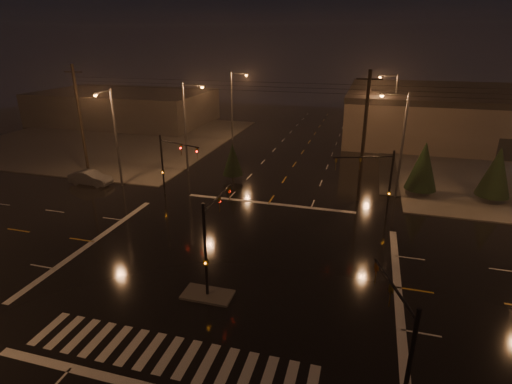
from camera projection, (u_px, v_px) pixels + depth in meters
ground at (230, 262)px, 27.49m from camera, size 140.00×140.00×0.00m
sidewalk_nw at (112, 138)px, 62.06m from camera, size 36.00×36.00×0.12m
median_island at (208, 295)px, 23.87m from camera, size 3.00×1.60×0.15m
crosswalk at (169, 355)px, 19.40m from camera, size 15.00×2.60×0.01m
stop_bar_far at (269, 203)px, 37.37m from camera, size 16.00×0.50×0.01m
commercial_block at (125, 107)px, 73.14m from camera, size 30.00×18.00×5.60m
signal_mast_median at (211, 233)px, 23.39m from camera, size 0.25×4.59×6.00m
signal_mast_ne at (378, 177)px, 32.82m from camera, size 4.84×1.86×6.00m
signal_mast_nw at (169, 159)px, 37.66m from camera, size 4.84×1.86×6.00m
signal_mast_se at (401, 346)px, 14.80m from camera, size 1.55×3.87×6.00m
streetlight_1 at (187, 122)px, 44.44m from camera, size 2.77×0.32×10.00m
streetlight_2 at (234, 102)px, 58.81m from camera, size 2.77×0.32×10.00m
streetlight_3 at (400, 138)px, 36.94m from camera, size 2.77×0.32×10.00m
streetlight_4 at (392, 106)px, 54.91m from camera, size 2.77×0.32×10.00m
streetlight_5 at (113, 132)px, 39.54m from camera, size 0.32×2.77×10.00m
utility_pole_0 at (81, 120)px, 43.48m from camera, size 2.20×0.32×12.00m
utility_pole_1 at (364, 137)px, 35.84m from camera, size 2.20×0.32×12.00m
conifer_0 at (423, 166)px, 38.23m from camera, size 3.01×3.01×5.40m
conifer_1 at (497, 172)px, 36.60m from camera, size 2.98×2.98×5.36m
conifer_3 at (233, 159)px, 42.56m from camera, size 2.19×2.19×4.12m
car_crossing at (90, 178)px, 41.96m from camera, size 4.61×1.72×1.50m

